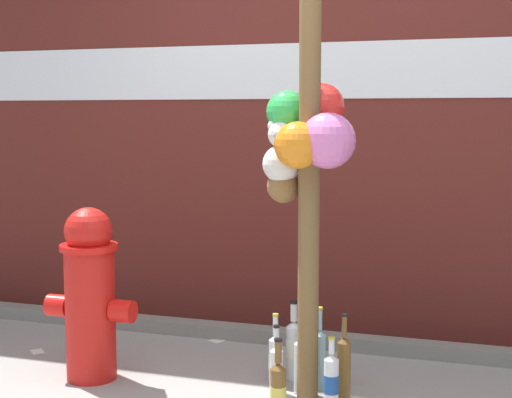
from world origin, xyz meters
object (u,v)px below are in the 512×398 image
(bottle_0, at_px, (331,382))
(bottle_5, at_px, (275,358))
(bottle_4, at_px, (319,355))
(bottle_1, at_px, (344,367))
(fire_hydrant, at_px, (90,293))
(bottle_6, at_px, (278,387))
(bottle_7, at_px, (301,364))
(bottle_8, at_px, (344,359))
(bottle_3, at_px, (276,367))
(bottle_2, at_px, (294,348))
(memorial_post, at_px, (307,97))

(bottle_0, height_order, bottle_5, bottle_5)
(bottle_4, bearing_deg, bottle_1, -43.61)
(bottle_0, relative_size, bottle_5, 0.98)
(fire_hydrant, distance_m, bottle_6, 1.08)
(bottle_4, relative_size, bottle_6, 1.16)
(bottle_6, height_order, bottle_7, bottle_7)
(bottle_0, height_order, bottle_4, bottle_4)
(bottle_4, bearing_deg, bottle_8, 47.75)
(bottle_0, distance_m, bottle_5, 0.43)
(bottle_6, bearing_deg, bottle_3, 107.90)
(fire_hydrant, height_order, bottle_1, fire_hydrant)
(fire_hydrant, height_order, bottle_2, fire_hydrant)
(memorial_post, relative_size, bottle_5, 7.29)
(bottle_2, height_order, bottle_7, bottle_2)
(fire_hydrant, relative_size, bottle_1, 2.08)
(memorial_post, bearing_deg, bottle_5, 139.51)
(bottle_7, height_order, bottle_8, bottle_7)
(bottle_2, relative_size, bottle_7, 1.16)
(memorial_post, distance_m, bottle_6, 1.29)
(fire_hydrant, bearing_deg, bottle_1, 3.39)
(fire_hydrant, xyz_separation_m, bottle_5, (0.90, 0.21, -0.31))
(fire_hydrant, height_order, bottle_7, fire_hydrant)
(bottle_5, distance_m, bottle_8, 0.34)
(bottle_4, relative_size, bottle_7, 1.15)
(bottle_0, bearing_deg, fire_hydrant, 177.24)
(bottle_1, bearing_deg, bottle_5, 160.06)
(memorial_post, distance_m, bottle_5, 1.29)
(bottle_6, bearing_deg, bottle_8, 67.69)
(bottle_3, xyz_separation_m, bottle_7, (0.11, 0.04, 0.02))
(bottle_0, distance_m, bottle_6, 0.24)
(memorial_post, distance_m, bottle_4, 1.25)
(bottle_1, xyz_separation_m, bottle_7, (-0.21, 0.05, -0.02))
(bottle_3, height_order, bottle_6, bottle_6)
(bottle_5, xyz_separation_m, bottle_7, (0.15, -0.09, 0.02))
(bottle_6, distance_m, bottle_8, 0.52)
(bottle_0, xyz_separation_m, bottle_2, (-0.27, 0.35, 0.02))
(bottle_4, bearing_deg, fire_hydrant, -168.88)
(bottle_2, xyz_separation_m, bottle_5, (-0.07, -0.08, -0.03))
(bottle_2, height_order, bottle_3, bottle_2)
(memorial_post, height_order, bottle_7, memorial_post)
(memorial_post, xyz_separation_m, bottle_3, (-0.15, 0.04, -1.27))
(bottle_6, bearing_deg, bottle_2, 96.01)
(memorial_post, height_order, bottle_6, memorial_post)
(memorial_post, xyz_separation_m, bottle_4, (0.02, 0.17, -1.24))
(bottle_6, bearing_deg, memorial_post, 69.72)
(bottle_4, xyz_separation_m, bottle_5, (-0.21, -0.01, -0.03))
(bottle_0, relative_size, bottle_7, 1.00)
(bottle_0, relative_size, bottle_2, 0.86)
(bottle_6, bearing_deg, bottle_1, 42.54)
(memorial_post, bearing_deg, bottle_7, 115.95)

